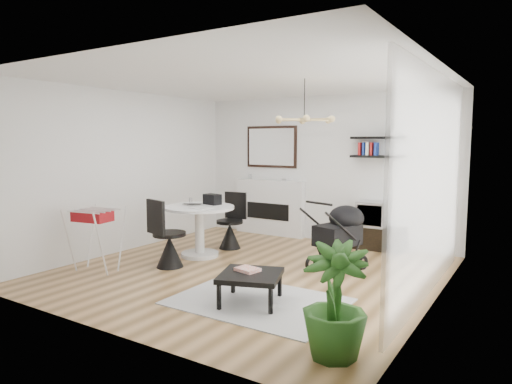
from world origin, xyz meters
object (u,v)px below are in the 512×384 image
Objects in this scene: crt_tv at (373,214)px; coffee_table at (251,276)px; drying_rack at (96,238)px; stroller at (340,239)px; potted_plant at (335,301)px; dining_table at (200,223)px; tv_console at (374,238)px; fireplace at (270,200)px.

crt_tv reaches higher than coffee_table.
drying_rack is 0.87× the size of stroller.
stroller is at bearing 111.07° from potted_plant.
stroller reaches higher than potted_plant.
dining_table is at bearing 146.83° from potted_plant.
tv_console is at bearing 42.03° from dining_table.
dining_table reaches higher than coffee_table.
fireplace is 2.13m from dining_table.
potted_plant reaches higher than coffee_table.
drying_rack reaches higher than dining_table.
coffee_table is 1.51m from potted_plant.
tv_console reaches higher than coffee_table.
potted_plant is (0.98, -4.10, 0.30)m from tv_console.
potted_plant reaches higher than crt_tv.
stroller reaches higher than drying_rack.
crt_tv is 0.50× the size of potted_plant.
potted_plant is at bearing -28.37° from coffee_table.
stroller reaches higher than coffee_table.
dining_table is 2.35m from coffee_table.
fireplace is at bearing 176.73° from crt_tv.
dining_table is (-2.22, -2.00, 0.34)m from tv_console.
dining_table is 3.83m from potted_plant.
drying_rack is (-2.91, -3.46, -0.14)m from crt_tv.
coffee_table is (-0.32, -3.38, -0.30)m from crt_tv.
coffee_table is at bearing -81.68° from stroller.
potted_plant is at bearing -53.27° from fireplace.
dining_table is at bearing -91.52° from fireplace.
fireplace is 5.27m from potted_plant.
tv_console is at bearing -3.15° from fireplace.
fireplace reaches higher than potted_plant.
potted_plant is at bearing -18.47° from drying_rack.
potted_plant is (1.00, -4.10, -0.11)m from crt_tv.
coffee_table is at bearing 151.63° from potted_plant.
tv_console is at bearing 106.67° from stroller.
drying_rack reaches higher than tv_console.
coffee_table is at bearing -95.76° from tv_console.
dining_table is 1.30× the size of coffee_table.
fireplace is 4.33× the size of crt_tv.
dining_table is at bearing -137.97° from tv_console.
coffee_table is (2.59, 0.08, -0.16)m from drying_rack.
crt_tv is 0.44× the size of dining_table.
coffee_table is at bearing -62.47° from fireplace.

